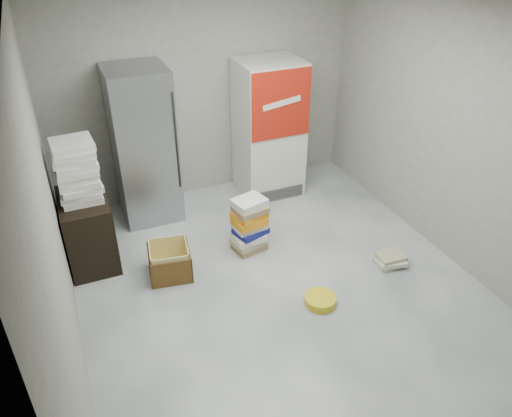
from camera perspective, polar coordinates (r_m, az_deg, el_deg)
The scene contains 10 objects.
ground at distance 5.22m, azimuth 3.44°, elevation -9.97°, with size 5.00×5.00×0.00m, color silver.
room_shell at distance 4.24m, azimuth 4.21°, elevation 8.47°, with size 4.04×5.04×2.82m.
steel_fridge at distance 6.19m, azimuth -12.70°, elevation 6.99°, with size 0.70×0.72×1.90m.
coke_cooler at distance 6.65m, azimuth 1.49°, elevation 9.10°, with size 0.80×0.73×1.80m.
wood_shelf at distance 5.75m, azimuth -18.60°, elevation -2.38°, with size 0.50×0.80×0.80m, color black.
supply_box_stack at distance 5.39m, azimuth -19.79°, elevation 4.02°, with size 0.44×0.45×0.65m.
phonebook_stack_main at distance 5.66m, azimuth -0.77°, elevation -1.92°, with size 0.44×0.38×0.66m.
phonebook_stack_side at distance 5.76m, azimuth 15.12°, elevation -5.68°, with size 0.34×0.29×0.13m.
cardboard_box at distance 5.47m, azimuth -9.82°, elevation -6.15°, with size 0.50×0.50×0.36m.
bucket_lid at distance 5.14m, azimuth 7.35°, elevation -10.34°, with size 0.32×0.32×0.09m, color yellow.
Camera 1 is at (-1.80, -3.45, 3.47)m, focal length 35.00 mm.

